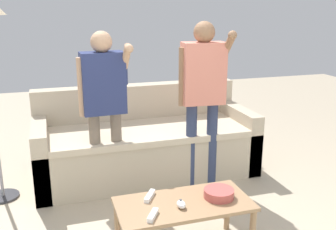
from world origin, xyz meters
name	(u,v)px	position (x,y,z in m)	size (l,w,h in m)	color
couch	(145,143)	(0.15, 1.50, 0.31)	(2.19, 0.92, 0.87)	#B7A88E
coffee_table	(184,210)	(0.06, 0.04, 0.34)	(0.92, 0.45, 0.40)	#997551
snack_bowl	(219,193)	(0.32, 0.04, 0.43)	(0.21, 0.21, 0.06)	#B24C47
game_remote_nunchuk	(181,204)	(0.02, -0.02, 0.42)	(0.06, 0.09, 0.05)	white
player_left	(104,95)	(-0.30, 1.11, 0.94)	(0.45, 0.33, 1.49)	#756656
player_right	(203,86)	(0.60, 1.04, 0.98)	(0.46, 0.36, 1.56)	#2D3856
game_remote_wand_near	(150,196)	(-0.15, 0.17, 0.41)	(0.11, 0.16, 0.03)	white
game_remote_wand_far	(153,215)	(-0.19, -0.08, 0.41)	(0.11, 0.14, 0.03)	white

